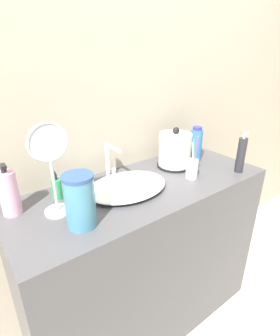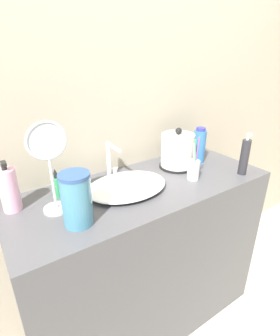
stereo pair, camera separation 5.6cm
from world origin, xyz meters
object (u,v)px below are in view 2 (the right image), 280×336
at_px(toothbrush_cup, 193,169).
at_px(shampoo_bottle, 57,186).
at_px(hand_cream_bottle, 199,145).
at_px(electric_kettle, 177,152).
at_px(mouthwash_bottle, 9,190).
at_px(faucet, 111,159).
at_px(lotion_bottle, 244,157).
at_px(water_pitcher, 77,199).
at_px(vanity_mirror, 50,160).

height_order(toothbrush_cup, shampoo_bottle, toothbrush_cup).
xyz_separation_m(shampoo_bottle, hand_cream_bottle, (0.83, -0.06, 0.05)).
distance_m(electric_kettle, mouthwash_bottle, 0.85).
distance_m(faucet, toothbrush_cup, 0.42).
bearing_deg(lotion_bottle, faucet, 149.67).
distance_m(toothbrush_cup, shampoo_bottle, 0.67).
xyz_separation_m(hand_cream_bottle, water_pitcher, (-0.83, -0.19, 0.01)).
distance_m(hand_cream_bottle, water_pitcher, 0.85).
bearing_deg(shampoo_bottle, hand_cream_bottle, -3.81).
xyz_separation_m(lotion_bottle, shampoo_bottle, (-0.89, 0.31, -0.05)).
bearing_deg(electric_kettle, shampoo_bottle, 175.79).
bearing_deg(toothbrush_cup, hand_cream_bottle, 38.42).
height_order(faucet, hand_cream_bottle, hand_cream_bottle).
xyz_separation_m(toothbrush_cup, shampoo_bottle, (-0.63, 0.21, -0.00)).
height_order(faucet, vanity_mirror, vanity_mirror).
relative_size(toothbrush_cup, shampoo_bottle, 1.67).
distance_m(shampoo_bottle, mouthwash_bottle, 0.19).
distance_m(faucet, electric_kettle, 0.38).
relative_size(faucet, toothbrush_cup, 0.82).
bearing_deg(lotion_bottle, water_pitcher, 175.67).
bearing_deg(vanity_mirror, toothbrush_cup, -8.89).
distance_m(mouthwash_bottle, hand_cream_bottle, 1.02).
bearing_deg(lotion_bottle, vanity_mirror, 167.51).
bearing_deg(hand_cream_bottle, faucet, 170.18).
bearing_deg(toothbrush_cup, mouthwash_bottle, 165.92).
height_order(mouthwash_bottle, hand_cream_bottle, mouthwash_bottle).
distance_m(lotion_bottle, water_pitcher, 0.89).
bearing_deg(faucet, water_pitcher, -136.08).
relative_size(toothbrush_cup, vanity_mirror, 0.61).
bearing_deg(vanity_mirror, water_pitcher, -73.56).
xyz_separation_m(shampoo_bottle, water_pitcher, (0.00, -0.25, 0.05)).
distance_m(faucet, vanity_mirror, 0.38).
relative_size(electric_kettle, toothbrush_cup, 1.00).
relative_size(toothbrush_cup, mouthwash_bottle, 1.05).
xyz_separation_m(mouthwash_bottle, vanity_mirror, (0.15, -0.10, 0.13)).
height_order(lotion_bottle, shampoo_bottle, lotion_bottle).
distance_m(toothbrush_cup, hand_cream_bottle, 0.26).
relative_size(faucet, hand_cream_bottle, 0.91).
bearing_deg(shampoo_bottle, toothbrush_cup, -18.51).
xyz_separation_m(toothbrush_cup, water_pitcher, (-0.63, -0.03, 0.05)).
relative_size(faucet, lotion_bottle, 0.83).
xyz_separation_m(faucet, mouthwash_bottle, (-0.48, -0.04, -0.01)).
relative_size(electric_kettle, lotion_bottle, 1.01).
distance_m(hand_cream_bottle, vanity_mirror, 0.88).
bearing_deg(mouthwash_bottle, electric_kettle, -2.90).
xyz_separation_m(electric_kettle, vanity_mirror, (-0.70, -0.06, 0.13)).
relative_size(shampoo_bottle, water_pitcher, 0.66).
distance_m(shampoo_bottle, water_pitcher, 0.25).
bearing_deg(hand_cream_bottle, lotion_bottle, -75.80).
bearing_deg(vanity_mirror, lotion_bottle, -12.49).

